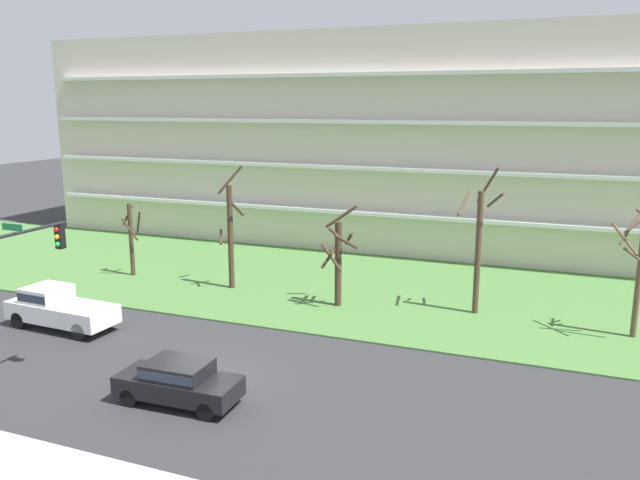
{
  "coord_description": "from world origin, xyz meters",
  "views": [
    {
      "loc": [
        12.52,
        -19.57,
        10.45
      ],
      "look_at": [
        2.33,
        6.0,
        4.51
      ],
      "focal_mm": 35.76,
      "sensor_mm": 36.0,
      "label": 1
    }
  ],
  "objects_px": {
    "tree_center": "(338,258)",
    "tree_far_right": "(639,265)",
    "tree_right": "(479,245)",
    "sedan_black_near_left": "(178,380)",
    "tree_left": "(230,233)",
    "pickup_white_center_left": "(58,307)",
    "tree_far_left": "(131,237)"
  },
  "relations": [
    {
      "from": "tree_center",
      "to": "tree_right",
      "type": "height_order",
      "value": "tree_right"
    },
    {
      "from": "tree_center",
      "to": "sedan_black_near_left",
      "type": "bearing_deg",
      "value": -96.79
    },
    {
      "from": "tree_far_left",
      "to": "tree_far_right",
      "type": "height_order",
      "value": "tree_far_right"
    },
    {
      "from": "tree_right",
      "to": "sedan_black_near_left",
      "type": "distance_m",
      "value": 16.4
    },
    {
      "from": "tree_right",
      "to": "pickup_white_center_left",
      "type": "distance_m",
      "value": 20.49
    },
    {
      "from": "tree_far_right",
      "to": "sedan_black_near_left",
      "type": "xyz_separation_m",
      "value": [
        -15.41,
        -12.99,
        -2.58
      ]
    },
    {
      "from": "tree_left",
      "to": "tree_far_right",
      "type": "relative_size",
      "value": 1.16
    },
    {
      "from": "tree_center",
      "to": "tree_far_right",
      "type": "xyz_separation_m",
      "value": [
        13.93,
        0.6,
        0.81
      ]
    },
    {
      "from": "tree_center",
      "to": "sedan_black_near_left",
      "type": "relative_size",
      "value": 1.19
    },
    {
      "from": "tree_far_left",
      "to": "sedan_black_near_left",
      "type": "relative_size",
      "value": 1.01
    },
    {
      "from": "sedan_black_near_left",
      "to": "tree_left",
      "type": "bearing_deg",
      "value": 109.9
    },
    {
      "from": "tree_left",
      "to": "pickup_white_center_left",
      "type": "distance_m",
      "value": 10.02
    },
    {
      "from": "tree_left",
      "to": "pickup_white_center_left",
      "type": "bearing_deg",
      "value": -116.8
    },
    {
      "from": "tree_far_left",
      "to": "tree_center",
      "type": "bearing_deg",
      "value": -4.08
    },
    {
      "from": "pickup_white_center_left",
      "to": "tree_far_right",
      "type": "bearing_deg",
      "value": -158.65
    },
    {
      "from": "sedan_black_near_left",
      "to": "pickup_white_center_left",
      "type": "xyz_separation_m",
      "value": [
        -9.73,
        4.51,
        0.14
      ]
    },
    {
      "from": "tree_right",
      "to": "sedan_black_near_left",
      "type": "xyz_separation_m",
      "value": [
        -8.32,
        -13.87,
        -2.71
      ]
    },
    {
      "from": "tree_far_left",
      "to": "tree_left",
      "type": "distance_m",
      "value": 7.02
    },
    {
      "from": "tree_left",
      "to": "tree_right",
      "type": "distance_m",
      "value": 13.66
    },
    {
      "from": "tree_far_left",
      "to": "sedan_black_near_left",
      "type": "distance_m",
      "value": 18.23
    },
    {
      "from": "tree_center",
      "to": "sedan_black_near_left",
      "type": "distance_m",
      "value": 12.6
    },
    {
      "from": "tree_center",
      "to": "pickup_white_center_left",
      "type": "xyz_separation_m",
      "value": [
        -11.21,
        -7.88,
        -1.62
      ]
    },
    {
      "from": "tree_far_left",
      "to": "tree_left",
      "type": "bearing_deg",
      "value": -1.14
    },
    {
      "from": "tree_center",
      "to": "tree_far_right",
      "type": "relative_size",
      "value": 0.87
    },
    {
      "from": "tree_center",
      "to": "pickup_white_center_left",
      "type": "height_order",
      "value": "tree_center"
    },
    {
      "from": "tree_left",
      "to": "sedan_black_near_left",
      "type": "xyz_separation_m",
      "value": [
        5.33,
        -13.23,
        -2.39
      ]
    },
    {
      "from": "tree_right",
      "to": "pickup_white_center_left",
      "type": "relative_size",
      "value": 1.35
    },
    {
      "from": "tree_center",
      "to": "tree_left",
      "type": "bearing_deg",
      "value": 172.93
    },
    {
      "from": "tree_far_left",
      "to": "tree_left",
      "type": "xyz_separation_m",
      "value": [
        6.97,
        -0.14,
        0.81
      ]
    },
    {
      "from": "sedan_black_near_left",
      "to": "tree_center",
      "type": "bearing_deg",
      "value": 81.18
    },
    {
      "from": "tree_far_left",
      "to": "tree_right",
      "type": "distance_m",
      "value": 20.65
    },
    {
      "from": "tree_right",
      "to": "tree_left",
      "type": "bearing_deg",
      "value": -177.33
    }
  ]
}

